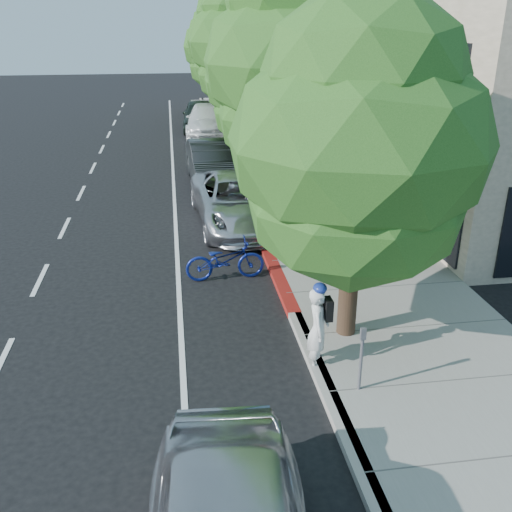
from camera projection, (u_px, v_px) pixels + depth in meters
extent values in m
plane|color=black|center=(286.00, 298.00, 13.98)|extent=(120.00, 120.00, 0.00)
cube|color=gray|center=(305.00, 197.00, 21.55)|extent=(4.60, 56.00, 0.15)
cube|color=#9E998E|center=(245.00, 199.00, 21.24)|extent=(0.30, 56.00, 0.15)
cube|color=maroon|center=(279.00, 278.00, 14.87)|extent=(0.32, 4.00, 0.15)
cube|color=beige|center=(399.00, 75.00, 30.31)|extent=(10.00, 36.00, 7.00)
cylinder|color=black|center=(349.00, 288.00, 11.82)|extent=(0.40, 0.40, 2.39)
ellipsoid|color=#235218|center=(355.00, 201.00, 11.08)|extent=(4.26, 4.26, 3.41)
ellipsoid|color=#235218|center=(359.00, 141.00, 10.63)|extent=(5.01, 5.01, 4.01)
ellipsoid|color=#235218|center=(364.00, 72.00, 10.15)|extent=(3.76, 3.76, 3.01)
cylinder|color=black|center=(291.00, 193.00, 17.17)|extent=(0.40, 0.40, 2.96)
ellipsoid|color=#235218|center=(293.00, 114.00, 16.27)|extent=(4.37, 4.37, 3.50)
ellipsoid|color=#235218|center=(294.00, 61.00, 15.71)|extent=(5.14, 5.14, 4.11)
ellipsoid|color=#235218|center=(296.00, 1.00, 15.11)|extent=(3.86, 3.86, 3.09)
cylinder|color=black|center=(260.00, 157.00, 22.76)|extent=(0.40, 0.40, 2.34)
ellipsoid|color=#235218|center=(261.00, 111.00, 22.04)|extent=(3.74, 3.74, 2.99)
ellipsoid|color=#235218|center=(261.00, 80.00, 21.60)|extent=(4.40, 4.40, 3.52)
ellipsoid|color=#235218|center=(261.00, 46.00, 21.13)|extent=(3.30, 3.30, 2.64)
cylinder|color=black|center=(242.00, 123.00, 28.10)|extent=(0.40, 0.40, 2.99)
ellipsoid|color=#235218|center=(242.00, 73.00, 27.18)|extent=(4.30, 4.30, 3.44)
ellipsoid|color=#235218|center=(241.00, 41.00, 26.62)|extent=(5.05, 5.05, 4.04)
ellipsoid|color=#235218|center=(241.00, 5.00, 26.02)|extent=(3.79, 3.79, 3.03)
cylinder|color=black|center=(230.00, 106.00, 33.59)|extent=(0.40, 0.40, 2.89)
ellipsoid|color=#235218|center=(229.00, 66.00, 32.70)|extent=(4.14, 4.14, 3.31)
ellipsoid|color=#235218|center=(228.00, 40.00, 32.15)|extent=(4.87, 4.87, 3.89)
ellipsoid|color=#235218|center=(228.00, 11.00, 31.57)|extent=(3.65, 3.65, 2.92)
cylinder|color=black|center=(221.00, 96.00, 39.12)|extent=(0.40, 0.40, 2.54)
ellipsoid|color=#235218|center=(220.00, 66.00, 38.35)|extent=(4.22, 4.22, 3.38)
ellipsoid|color=#235218|center=(219.00, 47.00, 37.87)|extent=(4.97, 4.97, 3.97)
ellipsoid|color=#235218|center=(219.00, 25.00, 37.36)|extent=(3.72, 3.72, 2.98)
imported|color=white|center=(318.00, 329.00, 10.92)|extent=(0.55, 0.71, 1.72)
imported|color=navy|center=(225.00, 260.00, 14.81)|extent=(2.09, 0.82, 1.08)
imported|color=silver|center=(239.00, 201.00, 18.61)|extent=(3.04, 6.02, 1.63)
imported|color=black|center=(213.00, 164.00, 23.12)|extent=(2.07, 5.29, 1.72)
imported|color=white|center=(207.00, 120.00, 32.72)|extent=(2.75, 5.93, 1.68)
imported|color=black|center=(200.00, 115.00, 34.24)|extent=(2.28, 5.16, 1.73)
imported|color=black|center=(312.00, 172.00, 21.07)|extent=(0.97, 0.81, 1.82)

